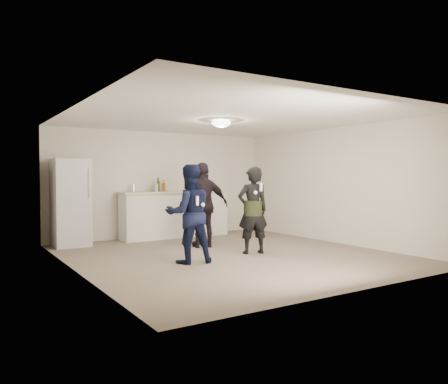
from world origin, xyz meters
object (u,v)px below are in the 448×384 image
woman (253,210)px  fridge (71,203)px  counter (175,215)px  shaker (134,188)px  spectator (204,205)px  man (189,214)px

woman → fridge: bearing=-32.0°
counter → shaker: bearing=173.5°
counter → shaker: (-0.99, 0.11, 0.65)m
counter → spectator: spectator is taller
fridge → shaker: (1.43, 0.18, 0.28)m
man → woman: 1.43m
fridge → woman: 3.81m
fridge → shaker: fridge is taller
fridge → man: 3.13m
counter → woman: bearing=-85.0°
counter → man: (-1.18, -2.94, 0.30)m
shaker → counter: bearing=-6.5°
woman → spectator: spectator is taller
shaker → woman: size_ratio=0.10×
woman → shaker: bearing=-53.4°
man → fridge: bearing=-54.9°
shaker → spectator: bearing=-65.2°
counter → fridge: fridge is taller
woman → spectator: size_ratio=0.94×
man → shaker: bearing=-81.8°
counter → spectator: 1.71m
fridge → shaker: size_ratio=10.59×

